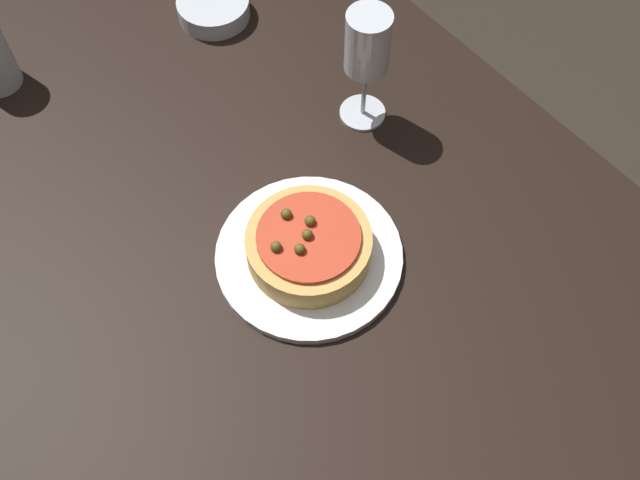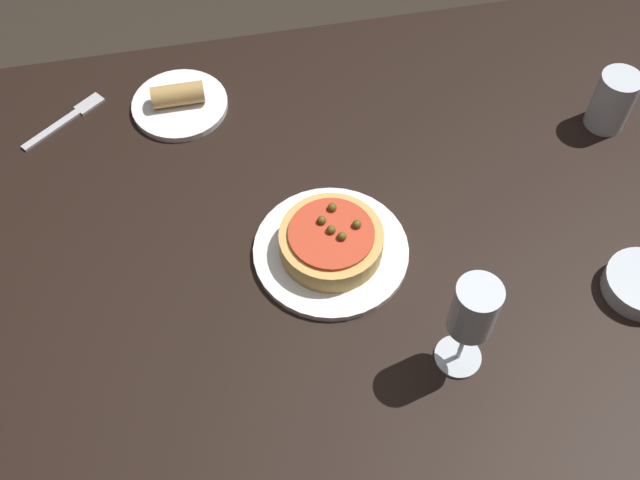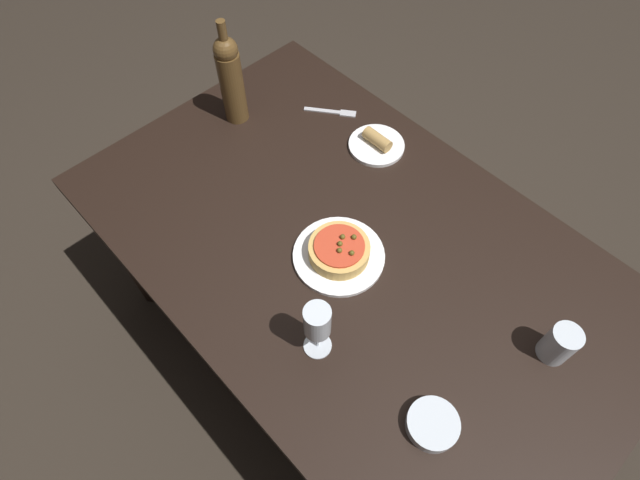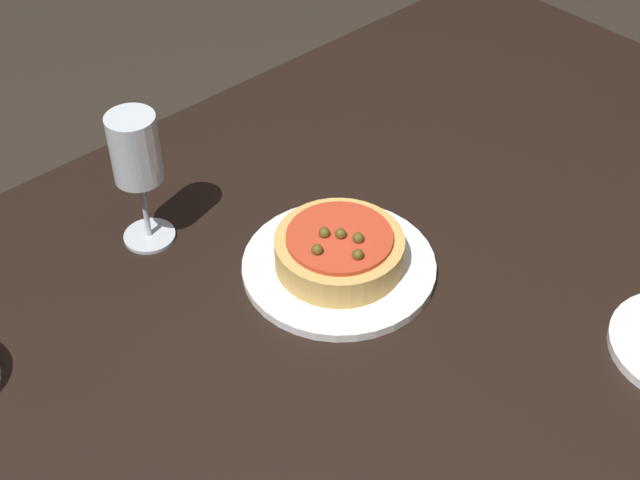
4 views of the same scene
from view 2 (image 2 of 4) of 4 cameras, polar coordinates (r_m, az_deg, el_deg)
The scene contains 8 objects.
ground_plane at distance 1.86m, azimuth 0.21°, elevation -12.42°, with size 14.00×14.00×0.00m, color #2D261E.
dining_table at distance 1.26m, azimuth 0.30°, elevation -1.07°, with size 1.54×0.95×0.75m.
dinner_plate at distance 1.16m, azimuth 0.75°, elevation -0.87°, with size 0.24×0.24×0.01m.
pizza at distance 1.14m, azimuth 0.77°, elevation -0.09°, with size 0.16×0.16×0.06m.
wine_glass at distance 0.98m, azimuth 11.60°, elevation -5.43°, with size 0.07×0.07×0.19m.
water_cup at distance 1.40m, azimuth 21.40°, elevation 9.84°, with size 0.07×0.07×0.11m.
fork at distance 1.42m, azimuth -18.62°, elevation 8.78°, with size 0.15×0.12×0.00m.
side_plate at distance 1.38m, azimuth -10.67°, elevation 10.29°, with size 0.17×0.17×0.05m.
Camera 2 is at (-0.14, -0.68, 1.73)m, focal length 42.00 mm.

